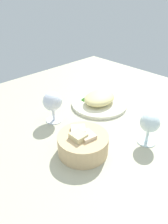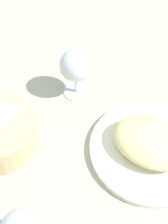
# 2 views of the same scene
# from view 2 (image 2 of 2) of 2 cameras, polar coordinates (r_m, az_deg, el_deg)

# --- Properties ---
(ground_plane) EXTENTS (1.40, 1.40, 0.02)m
(ground_plane) POSITION_cam_2_polar(r_m,az_deg,el_deg) (0.65, -6.55, -9.54)
(ground_plane) COLOR #ADAC90
(plate) EXTENTS (0.25, 0.25, 0.01)m
(plate) POSITION_cam_2_polar(r_m,az_deg,el_deg) (0.65, 12.29, -6.98)
(plate) COLOR white
(plate) RESTS_ON ground_plane
(omelette) EXTENTS (0.18, 0.15, 0.05)m
(omelette) POSITION_cam_2_polar(r_m,az_deg,el_deg) (0.63, 12.77, -5.49)
(omelette) COLOR #E6D68B
(omelette) RESTS_ON plate
(lettuce_garnish) EXTENTS (0.04, 0.04, 0.02)m
(lettuce_garnish) POSITION_cam_2_polar(r_m,az_deg,el_deg) (0.68, 12.86, -1.45)
(lettuce_garnish) COLOR #3D8429
(lettuce_garnish) RESTS_ON plate
(wine_glass_near) EXTENTS (0.08, 0.08, 0.13)m
(wine_glass_near) POSITION_cam_2_polar(r_m,az_deg,el_deg) (0.69, -1.54, 8.59)
(wine_glass_near) COLOR silver
(wine_glass_near) RESTS_ON ground_plane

